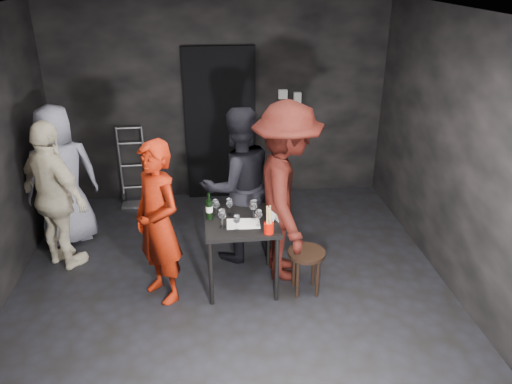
{
  "coord_description": "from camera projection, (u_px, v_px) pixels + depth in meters",
  "views": [
    {
      "loc": [
        -0.18,
        -4.11,
        3.09
      ],
      "look_at": [
        0.26,
        0.25,
        1.05
      ],
      "focal_mm": 35.0,
      "sensor_mm": 36.0,
      "label": 1
    }
  ],
  "objects": [
    {
      "name": "doorway",
      "position": [
        220.0,
        125.0,
        6.79
      ],
      "size": [
        0.95,
        0.1,
        2.1
      ],
      "primitive_type": "cube",
      "color": "black",
      "rests_on": "ground"
    },
    {
      "name": "hand_truck",
      "position": [
        135.0,
        189.0,
        6.9
      ],
      "size": [
        0.37,
        0.32,
        1.1
      ],
      "rotation": [
        0.0,
        0.0,
        0.03
      ],
      "color": "#B2B2B7",
      "rests_on": "floor"
    },
    {
      "name": "ceiling",
      "position": [
        226.0,
        15.0,
        3.89
      ],
      "size": [
        4.5,
        5.0,
        0.02
      ],
      "primitive_type": "cube",
      "color": "silver",
      "rests_on": "ground"
    },
    {
      "name": "stool",
      "position": [
        306.0,
        259.0,
        4.97
      ],
      "size": [
        0.37,
        0.37,
        0.47
      ],
      "rotation": [
        0.0,
        0.0,
        0.04
      ],
      "color": "black",
      "rests_on": "floor"
    },
    {
      "name": "wall_right",
      "position": [
        470.0,
        165.0,
        4.67
      ],
      "size": [
        0.04,
        5.0,
        2.7
      ],
      "primitive_type": "cube",
      "color": "black",
      "rests_on": "ground"
    },
    {
      "name": "wine_glass_b",
      "position": [
        216.0,
        207.0,
        4.98
      ],
      "size": [
        0.08,
        0.08,
        0.19
      ],
      "primitive_type": null,
      "rotation": [
        0.0,
        0.0,
        -0.13
      ],
      "color": "white",
      "rests_on": "tasting_table"
    },
    {
      "name": "bystander_cream",
      "position": [
        54.0,
        190.0,
        5.21
      ],
      "size": [
        1.15,
        1.08,
        1.83
      ],
      "primitive_type": "imported",
      "rotation": [
        0.0,
        0.0,
        2.45
      ],
      "color": "beige",
      "rests_on": "floor"
    },
    {
      "name": "tasting_table",
      "position": [
        241.0,
        229.0,
        4.99
      ],
      "size": [
        0.72,
        0.72,
        0.75
      ],
      "rotation": [
        0.0,
        0.0,
        0.02
      ],
      "color": "black",
      "rests_on": "floor"
    },
    {
      "name": "bystander_grey",
      "position": [
        60.0,
        169.0,
        5.68
      ],
      "size": [
        1.03,
        0.82,
        1.86
      ],
      "primitive_type": "imported",
      "rotation": [
        0.0,
        0.0,
        3.56
      ],
      "color": "gray",
      "rests_on": "floor"
    },
    {
      "name": "wallbox_upper",
      "position": [
        283.0,
        94.0,
        6.7
      ],
      "size": [
        0.12,
        0.06,
        0.12
      ],
      "primitive_type": "cube",
      "color": "#B7B7B2",
      "rests_on": "wall_back"
    },
    {
      "name": "wallbox_lower",
      "position": [
        297.0,
        98.0,
        6.74
      ],
      "size": [
        0.1,
        0.06,
        0.14
      ],
      "primitive_type": "cube",
      "color": "#B7B7B2",
      "rests_on": "wall_back"
    },
    {
      "name": "floor",
      "position": [
        233.0,
        297.0,
        5.03
      ],
      "size": [
        4.5,
        5.0,
        0.02
      ],
      "primitive_type": "cube",
      "color": "black",
      "rests_on": "ground"
    },
    {
      "name": "breadstick_cup",
      "position": [
        269.0,
        220.0,
        4.66
      ],
      "size": [
        0.1,
        0.1,
        0.3
      ],
      "rotation": [
        0.0,
        0.0,
        -0.27
      ],
      "color": "#BE0E03",
      "rests_on": "tasting_table"
    },
    {
      "name": "server_red",
      "position": [
        157.0,
        216.0,
        4.7
      ],
      "size": [
        0.75,
        0.78,
        1.8
      ],
      "primitive_type": "imported",
      "rotation": [
        0.0,
        0.0,
        -0.88
      ],
      "color": "#9E1C07",
      "rests_on": "floor"
    },
    {
      "name": "man_maroon",
      "position": [
        287.0,
        171.0,
        4.94
      ],
      "size": [
        0.76,
        1.56,
        2.39
      ],
      "primitive_type": "imported",
      "rotation": [
        0.0,
        0.0,
        1.54
      ],
      "color": "#380E0A",
      "rests_on": "floor"
    },
    {
      "name": "wine_glass_c",
      "position": [
        230.0,
        206.0,
        5.0
      ],
      "size": [
        0.1,
        0.1,
        0.2
      ],
      "primitive_type": null,
      "rotation": [
        0.0,
        0.0,
        0.39
      ],
      "color": "white",
      "rests_on": "tasting_table"
    },
    {
      "name": "wall_back",
      "position": [
        220.0,
        102.0,
        6.71
      ],
      "size": [
        4.5,
        0.04,
        2.7
      ],
      "primitive_type": "cube",
      "color": "black",
      "rests_on": "ground"
    },
    {
      "name": "wine_bottle",
      "position": [
        209.0,
        209.0,
        4.92
      ],
      "size": [
        0.07,
        0.07,
        0.28
      ],
      "rotation": [
        0.0,
        0.0,
        -0.19
      ],
      "color": "black",
      "rests_on": "tasting_table"
    },
    {
      "name": "wine_glass_a",
      "position": [
        222.0,
        218.0,
        4.76
      ],
      "size": [
        0.1,
        0.1,
        0.21
      ],
      "primitive_type": null,
      "rotation": [
        0.0,
        0.0,
        0.32
      ],
      "color": "white",
      "rests_on": "tasting_table"
    },
    {
      "name": "wine_glass_d",
      "position": [
        237.0,
        222.0,
        4.71
      ],
      "size": [
        0.08,
        0.08,
        0.18
      ],
      "primitive_type": null,
      "rotation": [
        0.0,
        0.0,
        0.13
      ],
      "color": "white",
      "rests_on": "tasting_table"
    },
    {
      "name": "woman_black",
      "position": [
        238.0,
        174.0,
        5.35
      ],
      "size": [
        1.11,
        0.84,
        2.02
      ],
      "primitive_type": "imported",
      "rotation": [
        0.0,
        0.0,
        3.48
      ],
      "color": "black",
      "rests_on": "floor"
    },
    {
      "name": "wine_glass_e",
      "position": [
        258.0,
        217.0,
        4.8
      ],
      "size": [
        0.08,
        0.08,
        0.19
      ],
      "primitive_type": null,
      "rotation": [
        0.0,
        0.0,
        -0.16
      ],
      "color": "white",
      "rests_on": "tasting_table"
    },
    {
      "name": "reserved_card",
      "position": [
        271.0,
        216.0,
        4.91
      ],
      "size": [
        0.12,
        0.14,
        0.1
      ],
      "primitive_type": null,
      "rotation": [
        0.0,
        0.0,
        0.39
      ],
      "color": "white",
      "rests_on": "tasting_table"
    },
    {
      "name": "wine_glass_f",
      "position": [
        253.0,
        209.0,
        4.92
      ],
      "size": [
        0.09,
        0.09,
        0.22
      ],
      "primitive_type": null,
      "rotation": [
        0.0,
        0.0,
        -0.12
      ],
      "color": "white",
      "rests_on": "tasting_table"
    },
    {
      "name": "tasting_mat",
      "position": [
        243.0,
        224.0,
        4.87
      ],
      "size": [
        0.33,
        0.23,
        0.0
      ],
      "primitive_type": "cube",
      "rotation": [
        0.0,
        0.0,
        -0.04
      ],
      "color": "white",
      "rests_on": "tasting_table"
    }
  ]
}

